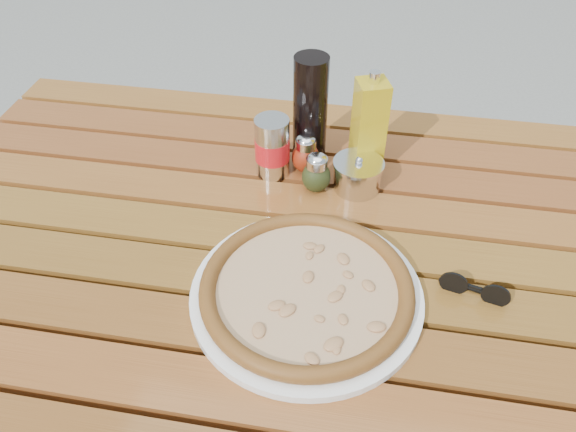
% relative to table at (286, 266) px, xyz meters
% --- Properties ---
extents(table, '(1.40, 0.90, 0.75)m').
position_rel_table_xyz_m(table, '(0.00, 0.00, 0.00)').
color(table, '#361E0C').
rests_on(table, ground).
extents(plate, '(0.43, 0.43, 0.01)m').
position_rel_table_xyz_m(plate, '(0.05, -0.13, 0.08)').
color(plate, white).
rests_on(plate, table).
extents(pizza, '(0.33, 0.33, 0.03)m').
position_rel_table_xyz_m(pizza, '(0.05, -0.13, 0.10)').
color(pizza, beige).
rests_on(pizza, plate).
extents(pepper_shaker, '(0.06, 0.06, 0.08)m').
position_rel_table_xyz_m(pepper_shaker, '(0.00, 0.19, 0.11)').
color(pepper_shaker, '#A22D12').
rests_on(pepper_shaker, table).
extents(oregano_shaker, '(0.07, 0.07, 0.08)m').
position_rel_table_xyz_m(oregano_shaker, '(0.03, 0.14, 0.11)').
color(oregano_shaker, '#313A17').
rests_on(oregano_shaker, table).
extents(dark_bottle, '(0.07, 0.07, 0.22)m').
position_rel_table_xyz_m(dark_bottle, '(0.01, 0.24, 0.19)').
color(dark_bottle, black).
rests_on(dark_bottle, table).
extents(soda_can, '(0.08, 0.08, 0.12)m').
position_rel_table_xyz_m(soda_can, '(-0.06, 0.18, 0.13)').
color(soda_can, silver).
rests_on(soda_can, table).
extents(olive_oil_cruet, '(0.07, 0.07, 0.21)m').
position_rel_table_xyz_m(olive_oil_cruet, '(0.12, 0.22, 0.17)').
color(olive_oil_cruet, '#B69813').
rests_on(olive_oil_cruet, table).
extents(parmesan_tin, '(0.12, 0.12, 0.07)m').
position_rel_table_xyz_m(parmesan_tin, '(0.11, 0.16, 0.11)').
color(parmesan_tin, silver).
rests_on(parmesan_tin, table).
extents(sunglasses, '(0.11, 0.04, 0.04)m').
position_rel_table_xyz_m(sunglasses, '(0.31, -0.08, 0.09)').
color(sunglasses, black).
rests_on(sunglasses, table).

